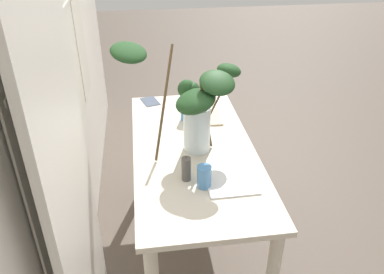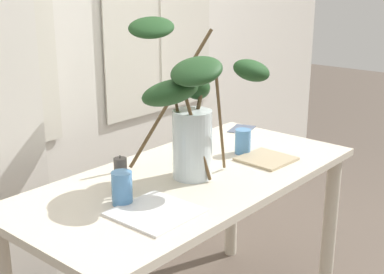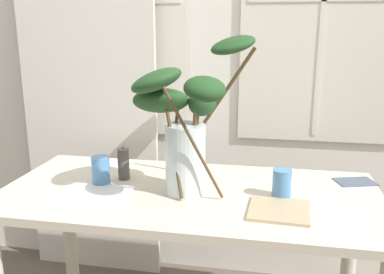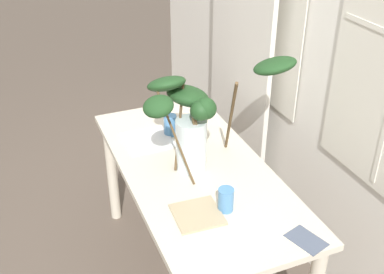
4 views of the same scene
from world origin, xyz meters
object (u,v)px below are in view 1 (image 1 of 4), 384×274
object	(u,v)px
vase_with_branches	(192,103)
plate_square_right	(206,118)
drinking_glass_blue_left	(205,177)
dining_table	(194,164)
drinking_glass_blue_right	(186,112)
pillar_candle	(186,169)
plate_square_left	(230,181)

from	to	relation	value
vase_with_branches	plate_square_right	size ratio (longest dim) A/B	3.76
vase_with_branches	drinking_glass_blue_left	size ratio (longest dim) A/B	6.53
vase_with_branches	drinking_glass_blue_left	xyz separation A→B (m)	(-0.36, -0.01, -0.24)
dining_table	drinking_glass_blue_right	world-z (taller)	drinking_glass_blue_right
dining_table	vase_with_branches	bearing A→B (deg)	133.53
drinking_glass_blue_right	plate_square_right	world-z (taller)	drinking_glass_blue_right
plate_square_right	vase_with_branches	bearing A→B (deg)	158.20
drinking_glass_blue_left	pillar_candle	size ratio (longest dim) A/B	0.83
vase_with_branches	drinking_glass_blue_left	distance (m)	0.43
vase_with_branches	plate_square_left	distance (m)	0.48
drinking_glass_blue_left	plate_square_left	distance (m)	0.15
plate_square_right	pillar_candle	xyz separation A→B (m)	(-0.65, 0.22, 0.06)
plate_square_left	drinking_glass_blue_right	bearing A→B (deg)	11.54
dining_table	plate_square_right	size ratio (longest dim) A/B	7.19
drinking_glass_blue_right	plate_square_left	xyz separation A→B (m)	(-0.71, -0.15, -0.05)
dining_table	plate_square_left	size ratio (longest dim) A/B	5.79
drinking_glass_blue_left	plate_square_right	distance (m)	0.74
dining_table	pillar_candle	size ratio (longest dim) A/B	10.32
dining_table	vase_with_branches	xyz separation A→B (m)	(-0.01, 0.01, 0.42)
plate_square_left	drinking_glass_blue_left	bearing A→B (deg)	98.05
drinking_glass_blue_right	pillar_candle	xyz separation A→B (m)	(-0.66, 0.08, 0.01)
plate_square_left	dining_table	bearing A→B (deg)	22.15
vase_with_branches	drinking_glass_blue_right	xyz separation A→B (m)	(0.37, -0.01, -0.25)
plate_square_right	pillar_candle	bearing A→B (deg)	161.63
pillar_candle	drinking_glass_blue_right	bearing A→B (deg)	-6.92
vase_with_branches	drinking_glass_blue_right	bearing A→B (deg)	-1.24
drinking_glass_blue_right	plate_square_left	size ratio (longest dim) A/B	0.43
dining_table	drinking_glass_blue_left	distance (m)	0.41
vase_with_branches	plate_square_right	world-z (taller)	vase_with_branches
drinking_glass_blue_left	plate_square_right	world-z (taller)	drinking_glass_blue_left
dining_table	vase_with_branches	size ratio (longest dim) A/B	1.91
vase_with_branches	pillar_candle	distance (m)	0.38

